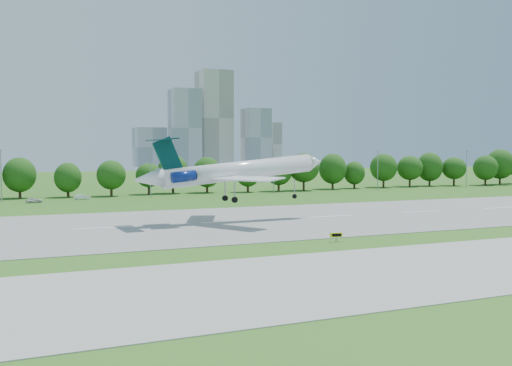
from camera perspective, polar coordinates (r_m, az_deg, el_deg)
name	(u,v)px	position (r m, az deg, el deg)	size (l,w,h in m)	color
ground	(425,235)	(82.86, 16.53, -5.04)	(600.00, 600.00, 0.00)	#265717
runway	(332,217)	(103.16, 7.61, -3.35)	(400.00, 45.00, 0.08)	gray
tree_line	(212,171)	(163.79, -4.46, 1.19)	(288.40, 8.40, 10.40)	#382314
light_poles	(215,172)	(153.52, -4.14, 1.12)	(175.90, 0.25, 12.19)	gray
skyline	(210,130)	(479.04, -4.59, 5.31)	(127.00, 52.00, 80.00)	#B2B2B7
airliner	(230,171)	(93.99, -2.59, 1.21)	(34.05, 24.66, 10.73)	white
taxi_sign_left	(336,235)	(74.46, 8.02, -5.18)	(1.66, 0.47, 1.16)	gray
service_vehicle_a	(82,197)	(146.07, -16.99, -1.34)	(1.34, 3.85, 1.27)	white
service_vehicle_b	(34,200)	(140.14, -21.30, -1.61)	(1.45, 3.60, 1.23)	silver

